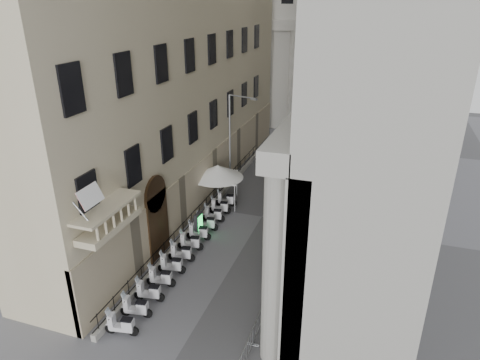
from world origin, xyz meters
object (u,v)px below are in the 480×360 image
(security_tent, at_px, (221,174))
(info_kiosk, at_px, (199,224))
(pedestrian_a, at_px, (294,169))
(pedestrian_b, at_px, (296,161))
(scooter_0, at_px, (123,334))
(street_lamp, at_px, (233,134))

(security_tent, distance_m, info_kiosk, 5.31)
(info_kiosk, bearing_deg, pedestrian_a, 75.00)
(info_kiosk, bearing_deg, pedestrian_b, 78.47)
(scooter_0, height_order, info_kiosk, info_kiosk)
(security_tent, bearing_deg, pedestrian_b, 67.28)
(street_lamp, xyz_separation_m, pedestrian_b, (4.37, 6.14, -4.06))
(info_kiosk, height_order, pedestrian_b, pedestrian_b)
(street_lamp, xyz_separation_m, pedestrian_a, (4.64, 4.03, -4.08))
(info_kiosk, bearing_deg, security_tent, 95.14)
(street_lamp, distance_m, pedestrian_b, 8.56)
(security_tent, bearing_deg, info_kiosk, -88.31)
(scooter_0, bearing_deg, pedestrian_b, -18.18)
(scooter_0, distance_m, street_lamp, 19.35)
(scooter_0, height_order, street_lamp, street_lamp)
(pedestrian_b, bearing_deg, scooter_0, 126.03)
(pedestrian_a, bearing_deg, pedestrian_b, -104.08)
(street_lamp, bearing_deg, security_tent, -70.27)
(info_kiosk, bearing_deg, street_lamp, 96.31)
(scooter_0, height_order, pedestrian_b, pedestrian_b)
(security_tent, bearing_deg, pedestrian_a, 60.35)
(info_kiosk, xyz_separation_m, pedestrian_a, (4.21, 12.61, -0.03))
(street_lamp, distance_m, pedestrian_a, 7.38)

